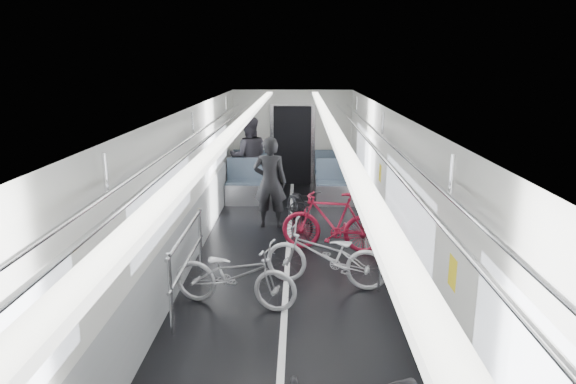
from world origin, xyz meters
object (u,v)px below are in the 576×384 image
bike_right_far (332,222)px  bike_aisle (300,208)px  person_standing (270,182)px  bike_right_mid (326,255)px  person_seated (249,157)px  bike_left_far (235,274)px

bike_right_far → bike_aisle: size_ratio=1.10×
bike_right_far → bike_aisle: bearing=-145.6°
bike_right_far → person_standing: (-1.10, 1.29, 0.36)m
bike_right_mid → person_standing: 2.87m
bike_right_far → person_seated: person_seated is taller
bike_left_far → bike_right_far: (1.37, 2.03, 0.07)m
bike_right_mid → bike_left_far: bearing=-48.3°
bike_left_far → person_standing: 3.36m
bike_aisle → person_standing: size_ratio=0.89×
person_standing → person_seated: person_seated is taller
bike_left_far → bike_right_far: bearing=-20.0°
bike_right_mid → bike_aisle: bearing=-158.3°
bike_left_far → bike_right_mid: size_ratio=0.95×
bike_left_far → person_standing: bearing=9.4°
bike_right_far → person_standing: 1.73m
bike_right_mid → person_seated: size_ratio=0.93×
bike_left_far → person_seated: size_ratio=0.89×
person_standing → bike_left_far: bearing=86.3°
bike_right_far → bike_aisle: bike_right_far is taller
bike_right_mid → person_standing: bearing=-147.2°
bike_right_far → bike_right_mid: bearing=3.3°
person_standing → person_seated: 2.43m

